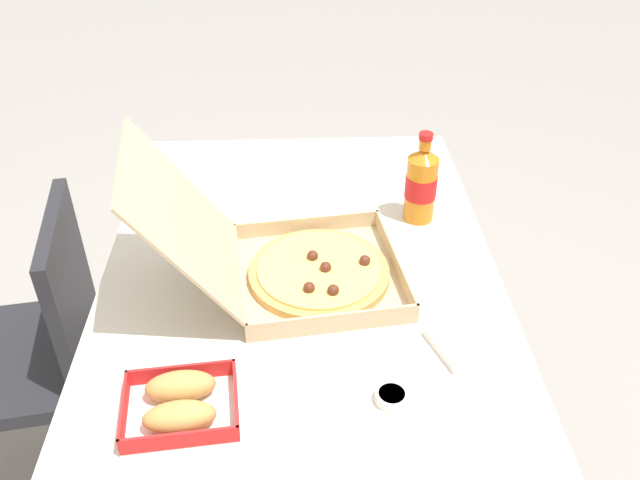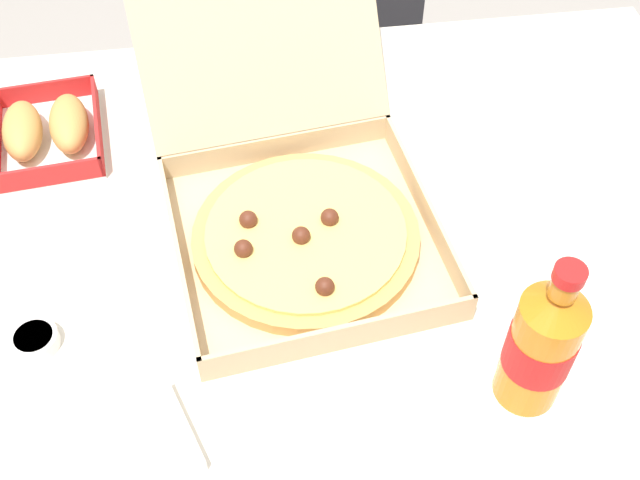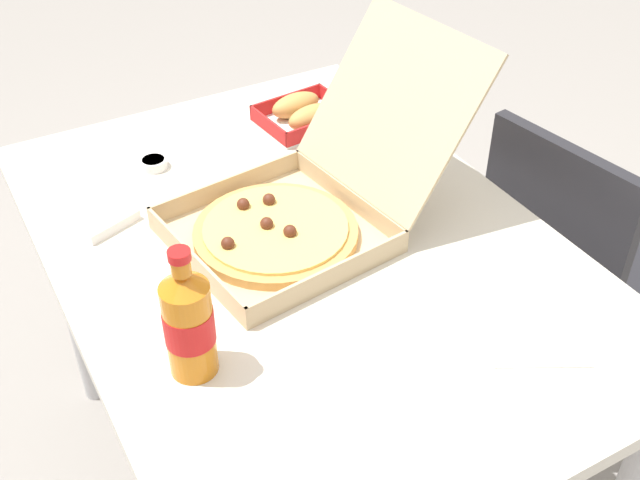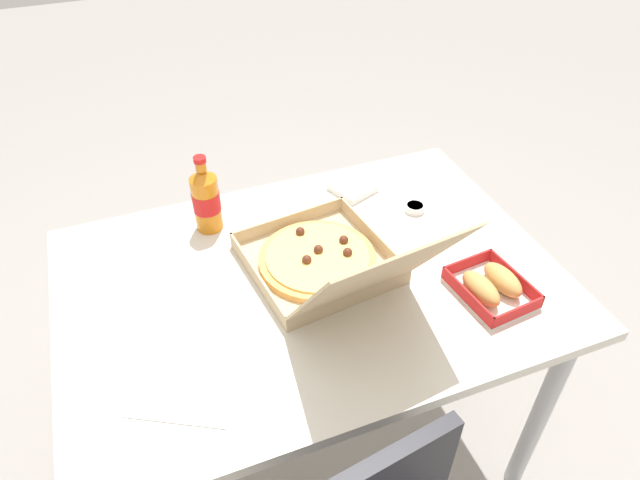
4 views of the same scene
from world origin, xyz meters
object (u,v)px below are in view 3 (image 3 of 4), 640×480
Objects in this scene: chair at (574,263)px; cola_bottle at (189,322)px; paper_menu at (529,319)px; dipping_sauce_cup at (154,163)px; pizza_box_open at (297,210)px; napkin_pile at (98,216)px; bread_side_box at (304,113)px.

chair is 3.71× the size of cola_bottle.
dipping_sauce_cup is (-0.72, -0.37, 0.01)m from paper_menu.
pizza_box_open is 2.53× the size of cola_bottle.
pizza_box_open reaches higher than paper_menu.
napkin_pile is at bearing -110.41° from paper_menu.
napkin_pile is (-0.31, -0.96, 0.28)m from chair.
chair reaches higher than bread_side_box.
cola_bottle is at bearing 2.14° from napkin_pile.
bread_side_box is 0.74m from paper_menu.
pizza_box_open reaches higher than bread_side_box.
chair is at bearing 80.73° from pizza_box_open.
cola_bottle is at bearing -13.72° from dipping_sauce_cup.
pizza_box_open is at bearing 25.34° from dipping_sauce_cup.
napkin_pile is (-0.60, -0.52, 0.01)m from paper_menu.
cola_bottle is 0.58m from dipping_sauce_cup.
bread_side_box reaches higher than dipping_sauce_cup.
dipping_sauce_cup is at bearing -88.09° from bread_side_box.
pizza_box_open is at bearing -123.01° from paper_menu.
bread_side_box is at bearing -134.82° from chair.
napkin_pile is at bearing -108.03° from chair.
napkin_pile is (-0.21, -0.31, -0.04)m from pizza_box_open.
cola_bottle reaches higher than bread_side_box.
dipping_sauce_cup is (0.01, -0.36, -0.01)m from bread_side_box.
paper_menu is 0.81m from dipping_sauce_cup.
chair is 0.70m from bread_side_box.
pizza_box_open is at bearing 56.29° from napkin_pile.
pizza_box_open is 0.45m from paper_menu.
paper_menu is at bearing -56.96° from chair.
napkin_pile is 0.20m from dipping_sauce_cup.
cola_bottle is 1.07× the size of paper_menu.
chair is 1.46× the size of pizza_box_open.
chair is 1.02m from cola_bottle.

